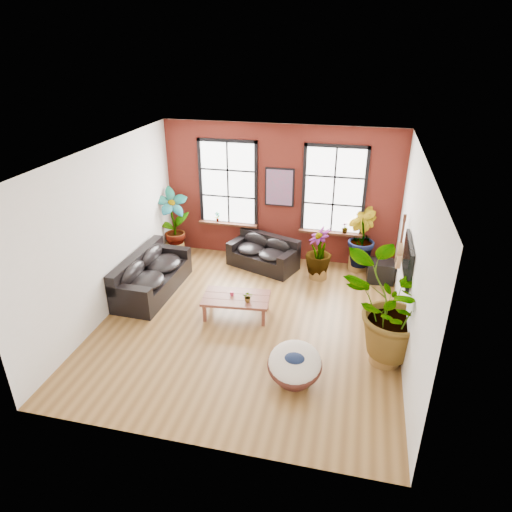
{
  "coord_description": "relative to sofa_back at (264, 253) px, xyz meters",
  "views": [
    {
      "loc": [
        1.94,
        -7.69,
        5.37
      ],
      "look_at": [
        0.0,
        0.6,
        1.25
      ],
      "focal_mm": 32.0,
      "sensor_mm": 36.0,
      "label": 1
    }
  ],
  "objects": [
    {
      "name": "pot_back_right",
      "position": [
        2.35,
        0.37,
        -0.19
      ],
      "size": [
        0.6,
        0.6,
        0.34
      ],
      "rotation": [
        0.0,
        0.0,
        0.35
      ],
      "color": "brown",
      "rests_on": "ground"
    },
    {
      "name": "sill_plant_left",
      "position": [
        -1.39,
        0.54,
        0.67
      ],
      "size": [
        0.17,
        0.17,
        0.27
      ],
      "primitive_type": "imported",
      "rotation": [
        0.0,
        0.0,
        0.79
      ],
      "color": "#1B5B18",
      "rests_on": "room"
    },
    {
      "name": "table_plant",
      "position": [
        0.21,
        -2.51,
        0.2
      ],
      "size": [
        0.24,
        0.21,
        0.23
      ],
      "primitive_type": "imported",
      "rotation": [
        0.0,
        0.0,
        0.17
      ],
      "color": "#1B5B18",
      "rests_on": "coffee_table"
    },
    {
      "name": "sill_plant_right",
      "position": [
        1.96,
        0.54,
        0.67
      ],
      "size": [
        0.19,
        0.19,
        0.27
      ],
      "primitive_type": "imported",
      "rotation": [
        0.0,
        0.0,
        3.49
      ],
      "color": "#1B5B18",
      "rests_on": "room"
    },
    {
      "name": "pot_back_left",
      "position": [
        -2.47,
        0.08,
        -0.18
      ],
      "size": [
        0.6,
        0.6,
        0.37
      ],
      "rotation": [
        0.0,
        0.0,
        -0.21
      ],
      "color": "brown",
      "rests_on": "ground"
    },
    {
      "name": "poster",
      "position": [
        0.26,
        0.59,
        1.59
      ],
      "size": [
        0.74,
        0.06,
        0.98
      ],
      "color": "black",
      "rests_on": "room"
    },
    {
      "name": "floor_plant_back_right",
      "position": [
        2.35,
        0.38,
        0.53
      ],
      "size": [
        0.99,
        1.04,
        1.49
      ],
      "primitive_type": "imported",
      "rotation": [
        0.0,
        0.0,
        2.12
      ],
      "color": "#1B5B18",
      "rests_on": "ground"
    },
    {
      "name": "sofa_left",
      "position": [
        -2.27,
        -1.86,
        0.05
      ],
      "size": [
        1.03,
        2.33,
        0.91
      ],
      "rotation": [
        0.0,
        0.0,
        1.54
      ],
      "color": "black",
      "rests_on": "ground"
    },
    {
      "name": "tv_wall_unit",
      "position": [
        3.19,
        -2.0,
        1.18
      ],
      "size": [
        0.13,
        1.86,
        1.2
      ],
      "color": "black",
      "rests_on": "room"
    },
    {
      "name": "sofa_back",
      "position": [
        0.0,
        0.0,
        0.0
      ],
      "size": [
        1.92,
        1.4,
        0.8
      ],
      "rotation": [
        0.0,
        0.0,
        -0.36
      ],
      "color": "black",
      "rests_on": "ground"
    },
    {
      "name": "papasan_chair",
      "position": [
        1.44,
        -4.16,
        -0.0
      ],
      "size": [
        0.96,
        0.98,
        0.7
      ],
      "rotation": [
        0.0,
        0.0,
        0.04
      ],
      "color": "#4D231B",
      "rests_on": "ground"
    },
    {
      "name": "media_box",
      "position": [
        2.9,
        -0.13,
        -0.1
      ],
      "size": [
        0.64,
        0.55,
        0.52
      ],
      "rotation": [
        0.0,
        0.0,
        0.05
      ],
      "color": "black",
      "rests_on": "ground"
    },
    {
      "name": "room",
      "position": [
        0.26,
        -2.45,
        1.39
      ],
      "size": [
        6.04,
        6.54,
        3.54
      ],
      "color": "brown",
      "rests_on": "ground"
    },
    {
      "name": "floor_plant_mid",
      "position": [
        1.41,
        -0.3,
        0.35
      ],
      "size": [
        0.85,
        0.85,
        1.15
      ],
      "primitive_type": "imported",
      "rotation": [
        0.0,
        0.0,
        5.13
      ],
      "color": "#1B5B18",
      "rests_on": "ground"
    },
    {
      "name": "floor_plant_right_wall",
      "position": [
        2.96,
        -3.26,
        0.74
      ],
      "size": [
        2.04,
        1.9,
        1.88
      ],
      "primitive_type": "imported",
      "rotation": [
        0.0,
        0.0,
        3.44
      ],
      "color": "#1B5B18",
      "rests_on": "ground"
    },
    {
      "name": "pot_right_wall",
      "position": [
        2.96,
        -3.25,
        -0.16
      ],
      "size": [
        0.71,
        0.71,
        0.41
      ],
      "rotation": [
        0.0,
        0.0,
        0.38
      ],
      "color": "brown",
      "rests_on": "ground"
    },
    {
      "name": "floor_plant_back_left",
      "position": [
        -2.47,
        0.09,
        0.65
      ],
      "size": [
        1.09,
        1.04,
        1.72
      ],
      "primitive_type": "imported",
      "rotation": [
        0.0,
        0.0,
        0.67
      ],
      "color": "#1B5B18",
      "rests_on": "ground"
    },
    {
      "name": "pot_mid",
      "position": [
        1.43,
        -0.31,
        -0.2
      ],
      "size": [
        0.5,
        0.5,
        0.32
      ],
      "rotation": [
        0.0,
        0.0,
        -0.17
      ],
      "color": "brown",
      "rests_on": "ground"
    },
    {
      "name": "coffee_table",
      "position": [
        -0.08,
        -2.38,
        0.03
      ],
      "size": [
        1.46,
        0.92,
        0.53
      ],
      "rotation": [
        0.0,
        0.0,
        0.1
      ],
      "color": "brown",
      "rests_on": "ground"
    }
  ]
}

